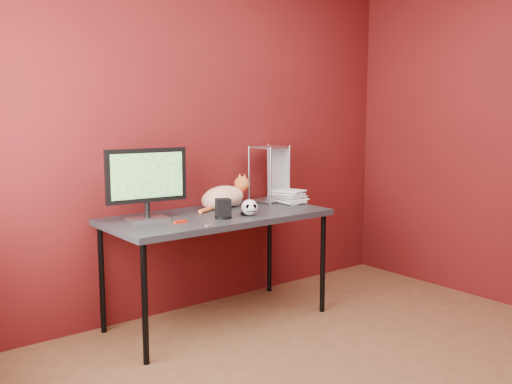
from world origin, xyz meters
TOP-DOWN VIEW (x-y plane):
  - room at (0.00, 0.00)m, footprint 3.52×3.52m
  - desk at (-0.15, 1.37)m, footprint 1.50×0.70m
  - monitor at (-0.62, 1.46)m, footprint 0.52×0.19m
  - cat at (0.02, 1.54)m, footprint 0.49×0.21m
  - skull_mug at (-0.02, 1.19)m, footprint 0.11×0.12m
  - speaker at (-0.21, 1.22)m, footprint 0.11×0.11m
  - book_stack at (0.46, 1.43)m, footprint 0.22×0.25m
  - wire_rack at (0.46, 1.57)m, footprint 0.29×0.26m
  - pocket_knife at (-0.50, 1.25)m, footprint 0.09×0.03m
  - black_gadget at (-0.03, 1.22)m, footprint 0.05×0.03m
  - washer at (-0.42, 1.08)m, footprint 0.05×0.05m

SIDE VIEW (x-z plane):
  - desk at x=-0.15m, z-range 0.32..1.07m
  - washer at x=-0.42m, z-range 0.75..0.75m
  - pocket_knife at x=-0.50m, z-range 0.75..0.77m
  - black_gadget at x=-0.03m, z-range 0.75..0.77m
  - skull_mug at x=-0.02m, z-range 0.75..0.86m
  - speaker at x=-0.21m, z-range 0.75..0.87m
  - cat at x=0.02m, z-range 0.71..0.95m
  - wire_rack at x=0.46m, z-range 0.75..1.17m
  - monitor at x=-0.62m, z-range 0.78..1.23m
  - book_stack at x=0.46m, z-range 0.75..1.83m
  - room at x=0.00m, z-range 0.14..2.75m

